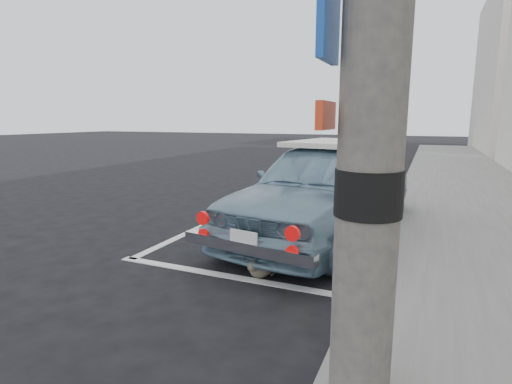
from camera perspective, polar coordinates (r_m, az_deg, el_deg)
ground at (r=5.03m, az=-5.71°, el=-9.20°), size 80.00×80.00×0.00m
sidewalk at (r=6.40m, az=30.55°, el=-5.64°), size 2.80×40.00×0.15m
pline_rear at (r=4.40m, az=-3.11°, el=-12.06°), size 3.00×0.12×0.01m
pline_front at (r=10.92m, az=13.49°, el=1.26°), size 3.00×0.12×0.01m
pline_side at (r=8.01m, az=-0.92°, el=-1.71°), size 0.12×7.00×0.01m
retro_coupe at (r=5.81m, az=9.79°, el=0.60°), size 2.31×4.35×1.41m
cat at (r=4.36m, az=0.69°, el=-10.78°), size 0.30×0.40×0.24m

